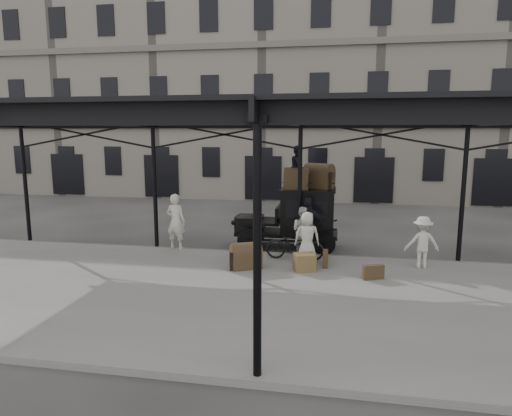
{
  "coord_description": "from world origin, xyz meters",
  "views": [
    {
      "loc": [
        1.24,
        -12.73,
        4.17
      ],
      "look_at": [
        -1.37,
        1.6,
        1.7
      ],
      "focal_mm": 32.0,
      "sensor_mm": 36.0,
      "label": 1
    }
  ],
  "objects_px": {
    "porter_left": "(176,222)",
    "steamer_trunk_roof_near": "(296,180)",
    "porter_official": "(308,227)",
    "taxi": "(299,215)",
    "steamer_trunk_platform": "(246,257)",
    "bicycle": "(295,245)"
  },
  "relations": [
    {
      "from": "taxi",
      "to": "porter_left",
      "type": "relative_size",
      "value": 1.9
    },
    {
      "from": "taxi",
      "to": "steamer_trunk_platform",
      "type": "distance_m",
      "value": 3.47
    },
    {
      "from": "bicycle",
      "to": "steamer_trunk_platform",
      "type": "xyz_separation_m",
      "value": [
        -1.33,
        -1.18,
        -0.16
      ]
    },
    {
      "from": "taxi",
      "to": "bicycle",
      "type": "relative_size",
      "value": 1.99
    },
    {
      "from": "taxi",
      "to": "porter_left",
      "type": "xyz_separation_m",
      "value": [
        -4.08,
        -1.39,
        -0.09
      ]
    },
    {
      "from": "taxi",
      "to": "steamer_trunk_platform",
      "type": "relative_size",
      "value": 4.14
    },
    {
      "from": "steamer_trunk_roof_near",
      "to": "steamer_trunk_platform",
      "type": "distance_m",
      "value": 3.72
    },
    {
      "from": "porter_left",
      "to": "steamer_trunk_roof_near",
      "type": "distance_m",
      "value": 4.38
    },
    {
      "from": "steamer_trunk_roof_near",
      "to": "steamer_trunk_platform",
      "type": "xyz_separation_m",
      "value": [
        -1.2,
        -2.89,
        -2.02
      ]
    },
    {
      "from": "taxi",
      "to": "steamer_trunk_roof_near",
      "type": "xyz_separation_m",
      "value": [
        -0.08,
        -0.25,
        1.29
      ]
    },
    {
      "from": "steamer_trunk_platform",
      "to": "porter_official",
      "type": "bearing_deg",
      "value": 19.35
    },
    {
      "from": "porter_official",
      "to": "bicycle",
      "type": "height_order",
      "value": "porter_official"
    },
    {
      "from": "porter_left",
      "to": "porter_official",
      "type": "xyz_separation_m",
      "value": [
        4.51,
        0.0,
        -0.01
      ]
    },
    {
      "from": "bicycle",
      "to": "steamer_trunk_platform",
      "type": "height_order",
      "value": "bicycle"
    },
    {
      "from": "porter_left",
      "to": "steamer_trunk_roof_near",
      "type": "xyz_separation_m",
      "value": [
        4.0,
        1.14,
        1.38
      ]
    },
    {
      "from": "bicycle",
      "to": "steamer_trunk_roof_near",
      "type": "relative_size",
      "value": 2.18
    },
    {
      "from": "steamer_trunk_platform",
      "to": "bicycle",
      "type": "bearing_deg",
      "value": 15.13
    },
    {
      "from": "bicycle",
      "to": "steamer_trunk_roof_near",
      "type": "height_order",
      "value": "steamer_trunk_roof_near"
    },
    {
      "from": "steamer_trunk_roof_near",
      "to": "porter_official",
      "type": "bearing_deg",
      "value": -64.81
    },
    {
      "from": "taxi",
      "to": "porter_left",
      "type": "bearing_deg",
      "value": -161.22
    },
    {
      "from": "taxi",
      "to": "porter_official",
      "type": "distance_m",
      "value": 1.46
    },
    {
      "from": "porter_official",
      "to": "steamer_trunk_platform",
      "type": "bearing_deg",
      "value": 52.13
    }
  ]
}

